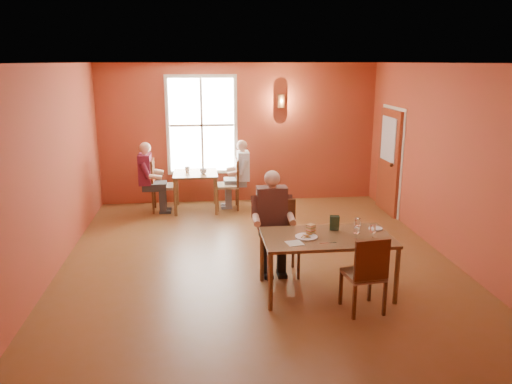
{
  "coord_description": "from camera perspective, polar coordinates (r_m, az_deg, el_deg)",
  "views": [
    {
      "loc": [
        -0.84,
        -7.27,
        3.02
      ],
      "look_at": [
        0.0,
        0.2,
        1.05
      ],
      "focal_mm": 35.0,
      "sensor_mm": 36.0,
      "label": 1
    }
  ],
  "objects": [
    {
      "name": "ground",
      "position": [
        7.91,
        0.16,
        -7.74
      ],
      "size": [
        6.0,
        7.0,
        0.01
      ],
      "primitive_type": "cube",
      "color": "brown",
      "rests_on": "ground"
    },
    {
      "name": "wall_back",
      "position": [
        10.91,
        -1.95,
        6.68
      ],
      "size": [
        6.0,
        0.04,
        3.0
      ],
      "primitive_type": "cube",
      "color": "brown",
      "rests_on": "ground"
    },
    {
      "name": "wall_front",
      "position": [
        4.15,
        5.76,
        -6.91
      ],
      "size": [
        6.0,
        0.04,
        3.0
      ],
      "primitive_type": "cube",
      "color": "brown",
      "rests_on": "ground"
    },
    {
      "name": "wall_left",
      "position": [
        7.73,
        -22.52,
        2.22
      ],
      "size": [
        0.04,
        7.0,
        3.0
      ],
      "primitive_type": "cube",
      "color": "brown",
      "rests_on": "ground"
    },
    {
      "name": "wall_right",
      "position": [
        8.36,
        21.09,
        3.22
      ],
      "size": [
        0.04,
        7.0,
        3.0
      ],
      "primitive_type": "cube",
      "color": "brown",
      "rests_on": "ground"
    },
    {
      "name": "ceiling",
      "position": [
        7.31,
        0.18,
        14.53
      ],
      "size": [
        6.0,
        7.0,
        0.04
      ],
      "primitive_type": "cube",
      "color": "white",
      "rests_on": "wall_back"
    },
    {
      "name": "window",
      "position": [
        10.8,
        -6.21,
        7.59
      ],
      "size": [
        1.36,
        0.1,
        1.96
      ],
      "primitive_type": "cube",
      "color": "white",
      "rests_on": "wall_back"
    },
    {
      "name": "door",
      "position": [
        10.47,
        14.89,
        3.36
      ],
      "size": [
        0.12,
        1.04,
        2.1
      ],
      "primitive_type": "cube",
      "color": "maroon",
      "rests_on": "ground"
    },
    {
      "name": "wall_sconce",
      "position": [
        10.84,
        2.89,
        10.34
      ],
      "size": [
        0.16,
        0.16,
        0.28
      ],
      "primitive_type": "cylinder",
      "color": "brown",
      "rests_on": "wall_back"
    },
    {
      "name": "main_table",
      "position": [
        6.79,
        8.0,
        -8.17
      ],
      "size": [
        1.7,
        0.95,
        0.8
      ],
      "primitive_type": null,
      "color": "brown",
      "rests_on": "ground"
    },
    {
      "name": "chair_diner_main",
      "position": [
        7.24,
        2.91,
        -5.41
      ],
      "size": [
        0.47,
        0.47,
        1.07
      ],
      "primitive_type": null,
      "rotation": [
        0.0,
        0.0,
        3.14
      ],
      "color": "brown",
      "rests_on": "ground"
    },
    {
      "name": "diner_main",
      "position": [
        7.15,
        2.97,
        -4.1
      ],
      "size": [
        0.58,
        0.58,
        1.44
      ],
      "primitive_type": null,
      "rotation": [
        0.0,
        0.0,
        3.14
      ],
      "color": "#302118",
      "rests_on": "ground"
    },
    {
      "name": "chair_empty",
      "position": [
        6.36,
        12.18,
        -9.02
      ],
      "size": [
        0.5,
        0.5,
        1.0
      ],
      "primitive_type": null,
      "rotation": [
        0.0,
        0.0,
        0.13
      ],
      "color": "brown",
      "rests_on": "ground"
    },
    {
      "name": "plate_food",
      "position": [
        6.55,
        5.77,
        -5.06
      ],
      "size": [
        0.36,
        0.36,
        0.04
      ],
      "primitive_type": "cylinder",
      "rotation": [
        0.0,
        0.0,
        -0.27
      ],
      "color": "white",
      "rests_on": "main_table"
    },
    {
      "name": "sandwich",
      "position": [
        6.68,
        6.26,
        -4.33
      ],
      "size": [
        0.13,
        0.13,
        0.12
      ],
      "primitive_type": "cube",
      "rotation": [
        0.0,
        0.0,
        0.64
      ],
      "color": "tan",
      "rests_on": "main_table"
    },
    {
      "name": "goblet_a",
      "position": [
        6.85,
        11.52,
        -3.67
      ],
      "size": [
        0.09,
        0.09,
        0.21
      ],
      "primitive_type": null,
      "rotation": [
        0.0,
        0.0,
        0.12
      ],
      "color": "silver",
      "rests_on": "main_table"
    },
    {
      "name": "goblet_b",
      "position": [
        6.65,
        13.2,
        -4.37
      ],
      "size": [
        0.1,
        0.1,
        0.19
      ],
      "primitive_type": null,
      "rotation": [
        0.0,
        0.0,
        0.28
      ],
      "color": "white",
      "rests_on": "main_table"
    },
    {
      "name": "goblet_c",
      "position": [
        6.57,
        11.42,
        -4.55
      ],
      "size": [
        0.09,
        0.09,
        0.19
      ],
      "primitive_type": null,
      "rotation": [
        0.0,
        0.0,
        0.14
      ],
      "color": "white",
      "rests_on": "main_table"
    },
    {
      "name": "menu_stand",
      "position": [
        6.86,
        8.96,
        -3.51
      ],
      "size": [
        0.13,
        0.08,
        0.21
      ],
      "primitive_type": "cube",
      "rotation": [
        0.0,
        0.0,
        -0.18
      ],
      "color": "#23422D",
      "rests_on": "main_table"
    },
    {
      "name": "knife",
      "position": [
        6.4,
        8.22,
        -5.79
      ],
      "size": [
        0.22,
        0.03,
        0.0
      ],
      "primitive_type": "cube",
      "rotation": [
        0.0,
        0.0,
        0.04
      ],
      "color": "white",
      "rests_on": "main_table"
    },
    {
      "name": "napkin",
      "position": [
        6.35,
        4.42,
        -5.85
      ],
      "size": [
        0.23,
        0.23,
        0.01
      ],
      "primitive_type": "cube",
      "rotation": [
        0.0,
        0.0,
        0.19
      ],
      "color": "silver",
      "rests_on": "main_table"
    },
    {
      "name": "side_plate",
      "position": [
        7.04,
        13.5,
        -4.08
      ],
      "size": [
        0.24,
        0.24,
        0.01
      ],
      "primitive_type": "cylinder",
      "rotation": [
        0.0,
        0.0,
        -0.33
      ],
      "color": "white",
      "rests_on": "main_table"
    },
    {
      "name": "sunglasses",
      "position": [
        6.54,
        13.62,
        -5.56
      ],
      "size": [
        0.14,
        0.09,
        0.02
      ],
      "primitive_type": "cube",
      "rotation": [
        0.0,
        0.0,
        0.42
      ],
      "color": "black",
      "rests_on": "main_table"
    },
    {
      "name": "second_table",
      "position": [
        10.48,
        -6.88,
        0.09
      ],
      "size": [
        0.9,
        0.9,
        0.79
      ],
      "primitive_type": null,
      "color": "brown",
      "rests_on": "ground"
    },
    {
      "name": "chair_diner_white",
      "position": [
        10.46,
        -3.34,
        0.89
      ],
      "size": [
        0.47,
        0.47,
        1.06
      ],
      "primitive_type": null,
      "rotation": [
        0.0,
        0.0,
        1.57
      ],
      "color": "brown",
      "rests_on": "ground"
    },
    {
      "name": "diner_white",
      "position": [
        10.42,
        -3.19,
        1.79
      ],
      "size": [
        0.56,
        0.56,
        1.39
      ],
      "primitive_type": null,
      "rotation": [
        0.0,
        0.0,
        1.57
      ],
      "color": "white",
      "rests_on": "ground"
    },
    {
      "name": "chair_diner_maroon",
      "position": [
        10.47,
        -10.46,
        0.78
      ],
      "size": [
        0.48,
        0.48,
        1.09
      ],
      "primitive_type": null,
      "rotation": [
        0.0,
        0.0,
        -1.57
      ],
      "color": "#46230E",
      "rests_on": "ground"
    },
    {
      "name": "diner_maroon",
      "position": [
        10.43,
        -10.67,
        1.63
      ],
      "size": [
        0.57,
        0.57,
        1.41
      ],
      "primitive_type": null,
      "rotation": [
        0.0,
        0.0,
        -1.57
      ],
      "color": "maroon",
      "rests_on": "ground"
    },
    {
      "name": "cup_a",
      "position": [
        10.26,
        -6.04,
        2.39
      ],
      "size": [
        0.17,
        0.17,
        0.11
      ],
      "primitive_type": "imported",
      "rotation": [
        0.0,
        0.0,
        0.36
      ],
      "color": "white",
      "rests_on": "second_table"
    },
    {
      "name": "cup_b",
      "position": [
        10.48,
        -7.86,
        2.59
      ],
      "size": [
        0.15,
        0.15,
        0.11
      ],
      "primitive_type": "imported",
      "rotation": [
        0.0,
        0.0,
        0.38
      ],
      "color": "white",
      "rests_on": "second_table"
    }
  ]
}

